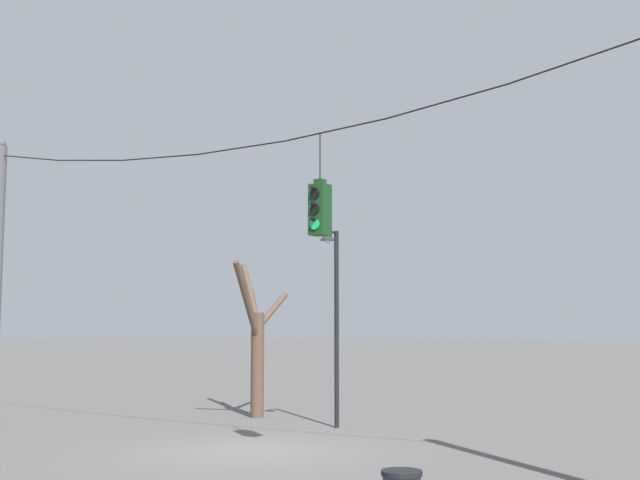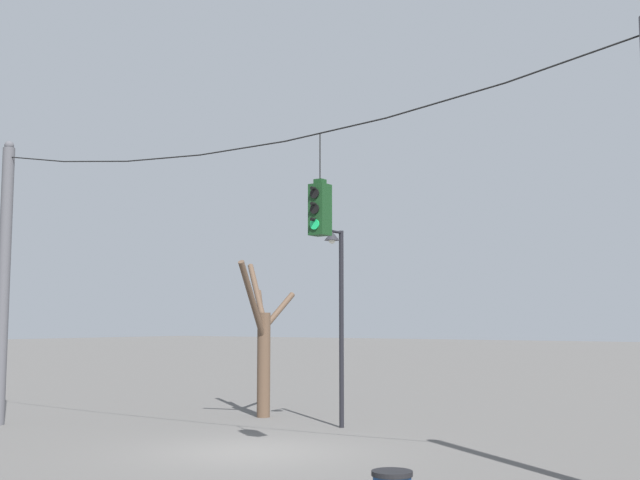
{
  "view_description": "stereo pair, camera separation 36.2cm",
  "coord_description": "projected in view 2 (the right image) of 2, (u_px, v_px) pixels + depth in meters",
  "views": [
    {
      "loc": [
        10.57,
        -13.33,
        2.68
      ],
      "look_at": [
        2.04,
        -0.42,
        4.27
      ],
      "focal_mm": 45.0,
      "sensor_mm": 36.0,
      "label": 1
    },
    {
      "loc": [
        10.87,
        -13.12,
        2.68
      ],
      "look_at": [
        2.04,
        -0.42,
        4.27
      ],
      "focal_mm": 45.0,
      "sensor_mm": 36.0,
      "label": 2
    }
  ],
  "objects": [
    {
      "name": "ground_plane",
      "position": [
        251.0,
        452.0,
        16.62
      ],
      "size": [
        200.0,
        200.0,
        0.0
      ],
      "primitive_type": "plane",
      "color": "#565451"
    },
    {
      "name": "bare_tree",
      "position": [
        263.0,
        341.0,
        22.96
      ],
      "size": [
        2.09,
        3.07,
        4.48
      ],
      "color": "brown",
      "rests_on": "ground_plane"
    },
    {
      "name": "span_wire",
      "position": [
        241.0,
        136.0,
        16.95
      ],
      "size": [
        16.48,
        0.03,
        0.83
      ],
      "color": "black"
    },
    {
      "name": "street_lamp",
      "position": [
        338.0,
        293.0,
        20.62
      ],
      "size": [
        0.39,
        0.69,
        5.05
      ],
      "color": "black",
      "rests_on": "ground_plane"
    },
    {
      "name": "traffic_light_near_left_pole",
      "position": [
        320.0,
        209.0,
        15.61
      ],
      "size": [
        0.34,
        0.46,
        2.01
      ],
      "color": "#143819"
    },
    {
      "name": "utility_pole_left",
      "position": [
        4.0,
        281.0,
        21.34
      ],
      "size": [
        0.31,
        0.31,
        7.57
      ],
      "color": "#4C4C51",
      "rests_on": "ground_plane"
    }
  ]
}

